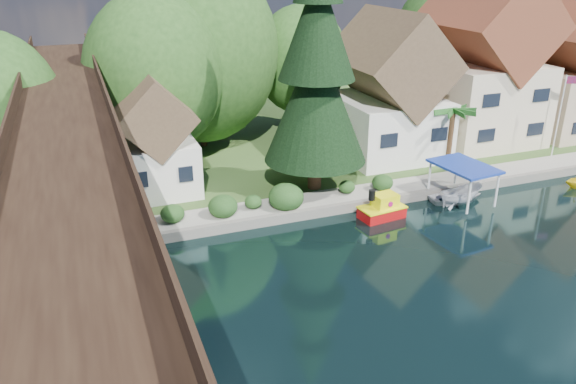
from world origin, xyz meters
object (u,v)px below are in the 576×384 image
(house_left, at_px, (388,96))
(house_center, at_px, (482,70))
(flagpole, at_px, (562,108))
(palm_tree, at_px, (453,112))
(tugboat, at_px, (382,208))
(boat_white_a, at_px, (457,196))
(conifer, at_px, (317,70))
(trestle_bridge, at_px, (73,182))
(shed, at_px, (155,144))
(boat_canopy, at_px, (462,187))
(house_right, at_px, (570,71))

(house_left, bearing_deg, house_center, 3.18)
(house_center, height_order, flagpole, house_center)
(palm_tree, bearing_deg, flagpole, -9.24)
(palm_tree, height_order, tugboat, palm_tree)
(house_center, xyz_separation_m, boat_white_a, (-8.71, -9.55, -6.04))
(house_center, xyz_separation_m, conifer, (-17.07, -5.14, 2.03))
(house_left, relative_size, house_center, 0.79)
(trestle_bridge, distance_m, tugboat, 18.10)
(tugboat, bearing_deg, house_left, 59.61)
(trestle_bridge, bearing_deg, tugboat, 4.30)
(flagpole, xyz_separation_m, boat_white_a, (-11.63, -3.56, -4.03))
(house_left, xyz_separation_m, palm_tree, (3.08, -4.05, -0.60))
(shed, distance_m, boat_canopy, 20.11)
(conifer, distance_m, boat_white_a, 12.43)
(house_right, relative_size, boat_white_a, 3.39)
(house_center, height_order, palm_tree, house_center)
(trestle_bridge, bearing_deg, boat_white_a, 4.35)
(house_left, relative_size, shed, 1.40)
(trestle_bridge, relative_size, boat_canopy, 9.90)
(house_right, relative_size, palm_tree, 2.69)
(boat_white_a, relative_size, boat_canopy, 0.82)
(house_left, xyz_separation_m, boat_white_a, (0.29, -9.05, -4.76))
(conifer, distance_m, palm_tree, 11.83)
(flagpole, height_order, tugboat, flagpole)
(palm_tree, bearing_deg, boat_canopy, -117.43)
(boat_canopy, bearing_deg, house_center, 48.77)
(flagpole, xyz_separation_m, tugboat, (-17.51, -4.03, -3.80))
(conifer, bearing_deg, palm_tree, 3.03)
(house_center, height_order, house_right, house_center)
(house_center, distance_m, flagpole, 6.96)
(conifer, bearing_deg, boat_canopy, -29.93)
(house_left, relative_size, boat_canopy, 2.47)
(trestle_bridge, relative_size, house_left, 4.01)
(tugboat, bearing_deg, house_right, 21.98)
(house_left, bearing_deg, flagpole, -24.72)
(flagpole, height_order, boat_white_a, flagpole)
(house_center, bearing_deg, tugboat, -145.51)
(shed, bearing_deg, tugboat, -32.85)
(house_center, relative_size, boat_white_a, 3.79)
(house_left, height_order, conifer, conifer)
(shed, bearing_deg, boat_canopy, -23.50)
(house_left, height_order, house_right, house_right)
(trestle_bridge, relative_size, shed, 5.63)
(boat_canopy, bearing_deg, palm_tree, 62.57)
(flagpole, relative_size, boat_white_a, 1.74)
(shed, distance_m, conifer, 11.39)
(shed, relative_size, tugboat, 2.62)
(shed, distance_m, boat_white_a, 20.09)
(house_left, distance_m, flagpole, 13.15)
(boat_canopy, bearing_deg, conifer, 150.07)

